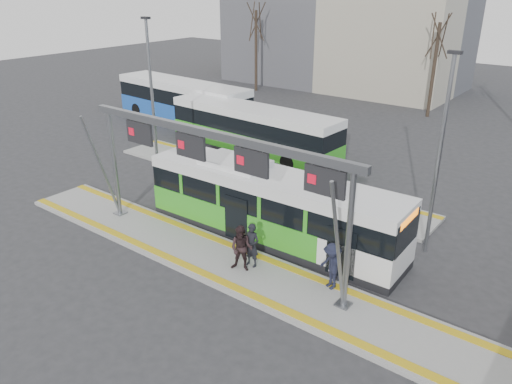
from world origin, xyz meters
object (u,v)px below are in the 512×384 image
(passenger_a, at_px, (252,245))
(passenger_b, at_px, (242,249))
(hero_bus, at_px, (271,207))
(passenger_c, at_px, (332,266))
(gantry, at_px, (212,157))

(passenger_a, xyz_separation_m, passenger_b, (-0.11, -0.48, 0.04))
(hero_bus, relative_size, passenger_b, 6.43)
(passenger_a, height_order, passenger_c, passenger_c)
(passenger_a, bearing_deg, hero_bus, 107.52)
(gantry, bearing_deg, hero_bus, 73.05)
(gantry, distance_m, hero_bus, 4.00)
(hero_bus, distance_m, passenger_b, 3.16)
(passenger_a, bearing_deg, passenger_c, 7.39)
(passenger_a, height_order, passenger_b, passenger_b)
(passenger_a, distance_m, passenger_b, 0.50)
(gantry, xyz_separation_m, hero_bus, (0.83, 2.72, -2.81))
(hero_bus, height_order, passenger_b, hero_bus)
(gantry, xyz_separation_m, passenger_c, (4.95, 0.73, -3.26))
(gantry, height_order, passenger_a, gantry)
(passenger_b, bearing_deg, passenger_a, 56.51)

